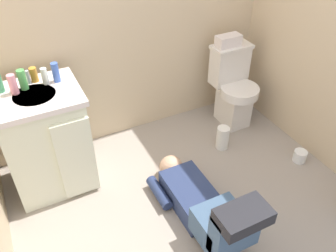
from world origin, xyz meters
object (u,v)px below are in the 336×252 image
bottle_white (45,76)px  faucet (28,77)px  toilet_paper_roll (300,156)px  bottle_amber (34,75)px  toilet (233,87)px  person_plumber (205,206)px  bottle_blue (56,72)px  vanity_cabinet (47,140)px  tissue_box (228,41)px  paper_towel_roll (223,138)px  bottle_pink (13,84)px  bottle_green (22,80)px

bottle_white → faucet: bearing=152.5°
toilet_paper_roll → bottle_amber: bearing=155.1°
toilet → bottle_amber: (-1.67, 0.10, 0.50)m
toilet → person_plumber: (-0.87, -0.94, -0.19)m
toilet → bottle_blue: (-1.53, 0.03, 0.52)m
vanity_cabinet → bottle_blue: bottle_blue is taller
vanity_cabinet → bottle_white: bottle_white is taller
tissue_box → bottle_white: size_ratio=1.87×
paper_towel_roll → vanity_cabinet: bearing=169.7°
bottle_pink → toilet_paper_roll: bearing=-20.7°
paper_towel_roll → tissue_box: bearing=58.1°
bottle_green → bottle_amber: 0.11m
bottle_pink → bottle_white: size_ratio=1.17×
tissue_box → bottle_green: size_ratio=1.56×
bottle_blue → paper_towel_roll: bottle_blue is taller
vanity_cabinet → bottle_white: 0.48m
bottle_green → bottle_white: bearing=1.2°
bottle_green → paper_towel_roll: bottle_green is taller
tissue_box → bottle_green: bearing=-177.8°
person_plumber → toilet_paper_roll: 1.09m
toilet → paper_towel_roll: bearing=-133.2°
bottle_blue → paper_towel_roll: (1.23, -0.35, -0.78)m
vanity_cabinet → person_plumber: size_ratio=0.77×
bottle_white → bottle_blue: (0.08, -0.00, 0.01)m
bottle_blue → bottle_amber: bearing=152.9°
bottle_pink → toilet_paper_roll: (2.01, -0.76, -0.84)m
vanity_cabinet → faucet: faucet is taller
vanity_cabinet → person_plumber: bearing=-46.6°
bottle_green → toilet_paper_roll: (1.94, -0.79, -0.84)m
person_plumber → bottle_pink: 1.51m
faucet → bottle_amber: bottle_amber is taller
bottle_amber → bottle_blue: bearing=-27.1°
toilet → person_plumber: size_ratio=0.70×
person_plumber → toilet_paper_roll: size_ratio=9.68×
vanity_cabinet → faucet: 0.47m
faucet → bottle_pink: (-0.11, -0.09, 0.02)m
paper_towel_roll → bottle_white: bearing=165.1°
toilet → faucet: faucet is taller
paper_towel_roll → bottle_blue: bearing=164.3°
person_plumber → bottle_green: 1.49m
toilet → toilet_paper_roll: (0.19, -0.76, -0.32)m
bottle_green → bottle_pink: bearing=-153.7°
faucet → tissue_box: bearing=0.3°
person_plumber → bottle_white: size_ratio=9.05×
faucet → person_plumber: bearing=-50.8°
tissue_box → paper_towel_roll: tissue_box is taller
vanity_cabinet → toilet_paper_roll: size_ratio=7.45×
vanity_cabinet → person_plumber: 1.23m
person_plumber → paper_towel_roll: size_ratio=4.96×
paper_towel_roll → toilet_paper_roll: size_ratio=1.95×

